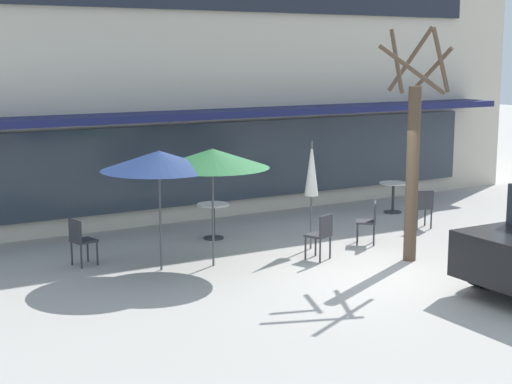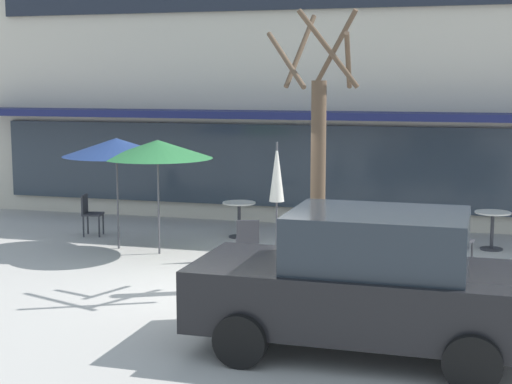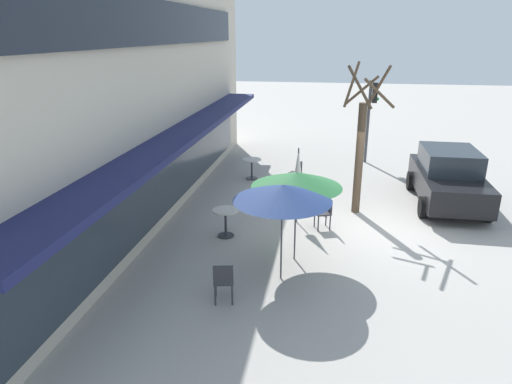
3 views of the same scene
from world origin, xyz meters
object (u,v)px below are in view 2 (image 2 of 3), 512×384
at_px(parked_sedan, 368,283).
at_px(cafe_table_streetside, 492,224).
at_px(patio_umbrella_cream_folded, 116,147).
at_px(cafe_chair_0, 458,239).
at_px(cafe_table_near_wall, 239,214).
at_px(street_tree, 318,161).
at_px(cafe_chair_1, 248,239).
at_px(patio_umbrella_green_folded, 158,149).
at_px(patio_umbrella_corner_open, 277,173).
at_px(cafe_chair_2, 342,239).
at_px(cafe_chair_3, 90,212).

bearing_deg(parked_sedan, cafe_table_streetside, 76.65).
bearing_deg(patio_umbrella_cream_folded, cafe_chair_0, 1.62).
distance_m(cafe_table_near_wall, cafe_chair_0, 4.80).
bearing_deg(street_tree, cafe_table_streetside, 53.39).
relative_size(cafe_table_near_wall, cafe_table_streetside, 1.00).
height_order(cafe_table_near_wall, cafe_chair_1, cafe_chair_1).
relative_size(patio_umbrella_green_folded, cafe_chair_0, 2.47).
height_order(cafe_table_near_wall, cafe_chair_0, cafe_chair_0).
xyz_separation_m(patio_umbrella_corner_open, street_tree, (1.11, -1.72, 0.42)).
xyz_separation_m(cafe_table_near_wall, patio_umbrella_corner_open, (1.28, -1.80, 1.11)).
bearing_deg(cafe_chair_2, cafe_table_near_wall, 140.74).
height_order(patio_umbrella_corner_open, parked_sedan, patio_umbrella_corner_open).
distance_m(cafe_table_near_wall, cafe_chair_2, 3.30).
bearing_deg(patio_umbrella_cream_folded, parked_sedan, -39.90).
bearing_deg(cafe_table_streetside, cafe_chair_3, -173.94).
bearing_deg(cafe_table_streetside, cafe_chair_1, -146.23).
height_order(cafe_chair_0, parked_sedan, parked_sedan).
bearing_deg(patio_umbrella_green_folded, cafe_chair_1, -19.01).
xyz_separation_m(cafe_table_near_wall, cafe_chair_3, (-3.15, -0.69, 0.01)).
relative_size(cafe_table_streetside, street_tree, 0.17).
height_order(patio_umbrella_green_folded, cafe_chair_2, patio_umbrella_green_folded).
relative_size(patio_umbrella_cream_folded, cafe_chair_3, 2.47).
height_order(patio_umbrella_green_folded, parked_sedan, patio_umbrella_green_folded).
xyz_separation_m(patio_umbrella_green_folded, patio_umbrella_corner_open, (2.30, 0.13, -0.39)).
relative_size(cafe_table_streetside, patio_umbrella_corner_open, 0.35).
height_order(cafe_table_near_wall, patio_umbrella_cream_folded, patio_umbrella_cream_folded).
bearing_deg(parked_sedan, cafe_chair_0, 78.85).
height_order(patio_umbrella_green_folded, cafe_chair_0, patio_umbrella_green_folded).
height_order(patio_umbrella_corner_open, street_tree, street_tree).
xyz_separation_m(cafe_table_streetside, patio_umbrella_corner_open, (-3.87, -1.99, 1.11)).
bearing_deg(cafe_chair_1, patio_umbrella_green_folded, 160.99).
xyz_separation_m(cafe_table_near_wall, cafe_chair_2, (2.56, -2.09, 0.01)).
distance_m(patio_umbrella_cream_folded, patio_umbrella_corner_open, 3.29).
relative_size(cafe_table_streetside, patio_umbrella_green_folded, 0.35).
relative_size(cafe_table_near_wall, cafe_chair_1, 0.85).
xyz_separation_m(patio_umbrella_green_folded, street_tree, (3.41, -1.59, 0.02)).
bearing_deg(parked_sedan, patio_umbrella_green_folded, 136.08).
height_order(cafe_chair_1, street_tree, street_tree).
height_order(patio_umbrella_corner_open, cafe_chair_2, patio_umbrella_corner_open).
distance_m(cafe_table_near_wall, patio_umbrella_cream_folded, 3.02).
height_order(patio_umbrella_green_folded, cafe_chair_3, patio_umbrella_green_folded).
relative_size(cafe_table_near_wall, cafe_chair_0, 0.85).
distance_m(patio_umbrella_green_folded, parked_sedan, 6.51).
relative_size(cafe_table_streetside, parked_sedan, 0.18).
bearing_deg(cafe_chair_2, patio_umbrella_cream_folded, 175.23).
xyz_separation_m(cafe_chair_0, parked_sedan, (-0.96, -4.85, 0.35)).
relative_size(patio_umbrella_corner_open, parked_sedan, 0.52).
height_order(cafe_table_streetside, patio_umbrella_cream_folded, patio_umbrella_cream_folded).
relative_size(cafe_chair_0, parked_sedan, 0.21).
bearing_deg(patio_umbrella_corner_open, street_tree, -57.17).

